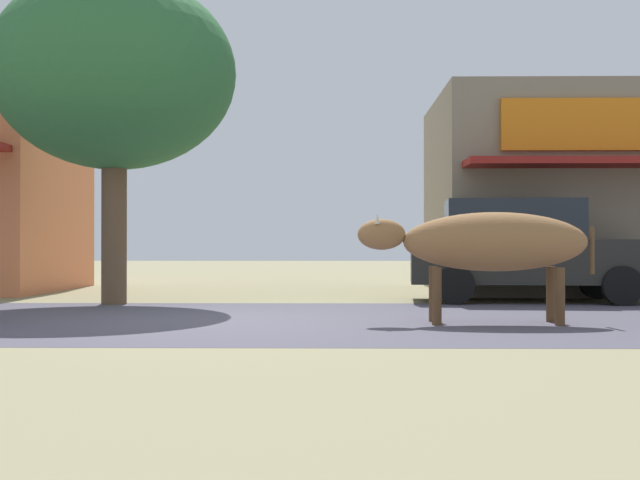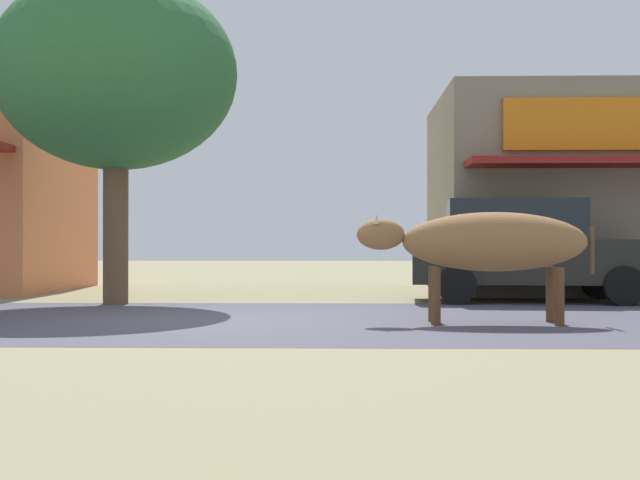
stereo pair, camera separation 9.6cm
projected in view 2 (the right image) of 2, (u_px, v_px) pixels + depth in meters
ground at (212, 319)px, 10.15m from camera, size 80.00×80.00×0.00m
asphalt_road at (212, 319)px, 10.15m from camera, size 72.00×5.69×0.00m
roadside_tree at (116, 74)px, 12.84m from camera, size 3.75×3.75×5.09m
parked_hatchback_car at (526, 250)px, 13.36m from camera, size 3.95×2.03×1.64m
cow_far_dark at (488, 243)px, 9.59m from camera, size 2.73×0.73×1.29m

